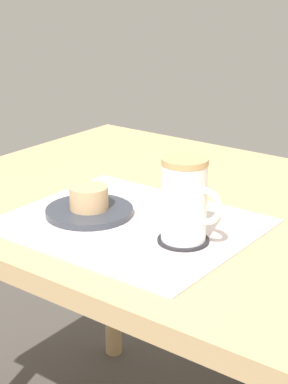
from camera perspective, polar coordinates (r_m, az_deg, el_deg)
The scene contains 6 objects.
dining_table at distance 1.25m, azimuth 4.94°, elevation -4.68°, with size 1.11×0.78×0.71m.
placemat at distance 1.13m, azimuth -1.22°, elevation -2.84°, with size 0.42×0.35×0.00m, color silver.
pastry_plate at distance 1.17m, azimuth -4.87°, elevation -1.73°, with size 0.16×0.16×0.01m, color #333842.
pastry at distance 1.16m, azimuth -4.91°, elevation -0.49°, with size 0.07×0.07×0.04m, color tan.
coffee_coaster at distance 1.06m, azimuth 3.51°, elevation -4.29°, with size 0.09×0.09×0.01m, color #232328.
coffee_mug at distance 1.03m, azimuth 3.69°, elevation -0.68°, with size 0.11×0.08×0.14m.
Camera 1 is at (0.60, -0.97, 1.15)m, focal length 60.00 mm.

